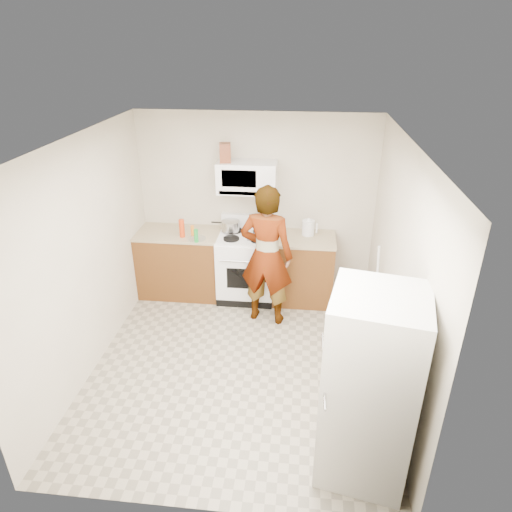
# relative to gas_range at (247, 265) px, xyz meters

# --- Properties ---
(floor) EXTENTS (3.60, 3.60, 0.00)m
(floor) POSITION_rel_gas_range_xyz_m (0.10, -1.48, -0.49)
(floor) COLOR gray
(floor) RESTS_ON ground
(back_wall) EXTENTS (3.20, 0.02, 2.50)m
(back_wall) POSITION_rel_gas_range_xyz_m (0.10, 0.31, 0.76)
(back_wall) COLOR beige
(back_wall) RESTS_ON floor
(right_wall) EXTENTS (0.02, 3.60, 2.50)m
(right_wall) POSITION_rel_gas_range_xyz_m (1.69, -1.48, 0.76)
(right_wall) COLOR beige
(right_wall) RESTS_ON floor
(cabinet_left) EXTENTS (1.12, 0.62, 0.90)m
(cabinet_left) POSITION_rel_gas_range_xyz_m (-0.94, 0.01, -0.04)
(cabinet_left) COLOR #5E2F16
(cabinet_left) RESTS_ON floor
(counter_left) EXTENTS (1.14, 0.64, 0.03)m
(counter_left) POSITION_rel_gas_range_xyz_m (-0.94, 0.01, 0.43)
(counter_left) COLOR tan
(counter_left) RESTS_ON cabinet_left
(cabinet_right) EXTENTS (0.80, 0.62, 0.90)m
(cabinet_right) POSITION_rel_gas_range_xyz_m (0.78, 0.01, -0.04)
(cabinet_right) COLOR #5E2F16
(cabinet_right) RESTS_ON floor
(counter_right) EXTENTS (0.82, 0.64, 0.03)m
(counter_right) POSITION_rel_gas_range_xyz_m (0.78, 0.01, 0.43)
(counter_right) COLOR tan
(counter_right) RESTS_ON cabinet_right
(gas_range) EXTENTS (0.76, 0.65, 1.13)m
(gas_range) POSITION_rel_gas_range_xyz_m (0.00, 0.00, 0.00)
(gas_range) COLOR white
(gas_range) RESTS_ON floor
(microwave) EXTENTS (0.76, 0.38, 0.40)m
(microwave) POSITION_rel_gas_range_xyz_m (0.00, 0.13, 1.21)
(microwave) COLOR white
(microwave) RESTS_ON back_wall
(person) EXTENTS (0.73, 0.54, 1.82)m
(person) POSITION_rel_gas_range_xyz_m (0.32, -0.55, 0.42)
(person) COLOR tan
(person) RESTS_ON floor
(fridge) EXTENTS (0.82, 0.82, 1.70)m
(fridge) POSITION_rel_gas_range_xyz_m (1.33, -2.71, 0.36)
(fridge) COLOR white
(fridge) RESTS_ON floor
(kettle) EXTENTS (0.20, 0.20, 0.20)m
(kettle) POSITION_rel_gas_range_xyz_m (0.82, 0.11, 0.55)
(kettle) COLOR silver
(kettle) RESTS_ON counter_right
(jug) EXTENTS (0.16, 0.16, 0.24)m
(jug) POSITION_rel_gas_range_xyz_m (-0.27, 0.08, 1.53)
(jug) COLOR #632D17
(jug) RESTS_ON microwave
(saucepan) EXTENTS (0.32, 0.32, 0.13)m
(saucepan) POSITION_rel_gas_range_xyz_m (-0.23, 0.10, 0.53)
(saucepan) COLOR #AFB0B3
(saucepan) RESTS_ON gas_range
(tray) EXTENTS (0.26, 0.18, 0.05)m
(tray) POSITION_rel_gas_range_xyz_m (0.16, -0.10, 0.47)
(tray) COLOR silver
(tray) RESTS_ON gas_range
(bottle_spray) EXTENTS (0.09, 0.09, 0.24)m
(bottle_spray) POSITION_rel_gas_range_xyz_m (-0.84, -0.14, 0.57)
(bottle_spray) COLOR red
(bottle_spray) RESTS_ON counter_left
(bottle_hot_sauce) EXTENTS (0.05, 0.05, 0.14)m
(bottle_hot_sauce) POSITION_rel_gas_range_xyz_m (-0.71, -0.09, 0.52)
(bottle_hot_sauce) COLOR orange
(bottle_hot_sauce) RESTS_ON counter_left
(bottle_green_cap) EXTENTS (0.06, 0.06, 0.18)m
(bottle_green_cap) POSITION_rel_gas_range_xyz_m (-0.62, -0.29, 0.54)
(bottle_green_cap) COLOR #198B2F
(bottle_green_cap) RESTS_ON counter_left
(pot_lid) EXTENTS (0.29, 0.29, 0.01)m
(pot_lid) POSITION_rel_gas_range_xyz_m (-0.63, -0.19, 0.46)
(pot_lid) COLOR silver
(pot_lid) RESTS_ON counter_left
(broom) EXTENTS (0.14, 0.26, 1.23)m
(broom) POSITION_rel_gas_range_xyz_m (1.66, -0.72, 0.14)
(broom) COLOR white
(broom) RESTS_ON floor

